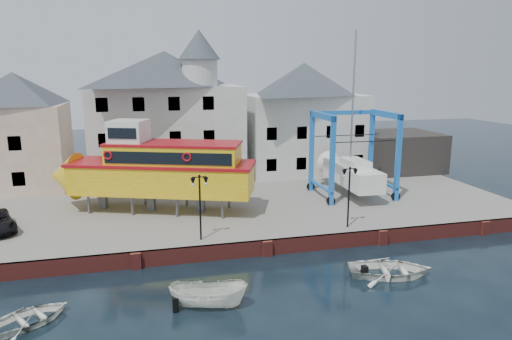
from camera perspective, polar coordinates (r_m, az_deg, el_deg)
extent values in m
plane|color=black|center=(29.26, 1.39, -10.66)|extent=(140.00, 140.00, 0.00)
cube|color=slate|center=(39.21, -2.82, -3.86)|extent=(44.00, 22.00, 1.00)
cube|color=maroon|center=(29.17, 1.34, -9.66)|extent=(44.00, 0.25, 1.00)
cube|color=maroon|center=(28.15, -14.79, -10.93)|extent=(0.60, 0.36, 1.00)
cube|color=maroon|center=(29.02, 1.42, -9.79)|extent=(0.60, 0.36, 1.00)
cube|color=maroon|center=(31.93, 15.56, -8.15)|extent=(0.60, 0.36, 1.00)
cube|color=maroon|center=(36.41, 26.69, -6.49)|extent=(0.60, 0.36, 1.00)
cube|color=tan|center=(45.80, -27.43, 2.56)|extent=(8.00, 7.00, 7.50)
pyramid|color=#3B434B|center=(45.34, -28.08, 8.98)|extent=(8.00, 7.00, 2.80)
cube|color=black|center=(42.75, -27.54, -1.00)|extent=(1.00, 0.08, 1.20)
cube|color=black|center=(42.24, -27.94, 2.96)|extent=(1.00, 0.08, 1.20)
cube|color=beige|center=(44.92, -11.03, 4.53)|extent=(14.00, 8.00, 9.00)
pyramid|color=#3B434B|center=(44.53, -11.36, 12.32)|extent=(14.00, 8.00, 3.20)
cube|color=black|center=(41.61, -18.16, -0.54)|extent=(1.00, 0.08, 1.20)
cube|color=black|center=(41.47, -14.03, -0.33)|extent=(1.00, 0.08, 1.20)
cube|color=black|center=(41.55, -9.89, -0.12)|extent=(1.00, 0.08, 1.20)
cube|color=black|center=(41.85, -5.80, 0.09)|extent=(1.00, 0.08, 1.20)
cube|color=black|center=(41.08, -18.44, 3.55)|extent=(1.00, 0.08, 1.20)
cube|color=black|center=(40.94, -14.25, 3.77)|extent=(1.00, 0.08, 1.20)
cube|color=black|center=(41.02, -10.05, 3.98)|extent=(1.00, 0.08, 1.20)
cube|color=black|center=(41.32, -5.89, 4.16)|extent=(1.00, 0.08, 1.20)
cube|color=black|center=(40.76, -18.72, 7.71)|extent=(1.00, 0.08, 1.20)
cube|color=black|center=(40.62, -14.47, 7.96)|extent=(1.00, 0.08, 1.20)
cube|color=black|center=(40.70, -10.21, 8.16)|extent=(1.00, 0.08, 1.20)
cube|color=black|center=(41.00, -5.98, 8.32)|extent=(1.00, 0.08, 1.20)
cylinder|color=beige|center=(42.39, -7.04, 11.94)|extent=(3.20, 3.20, 2.40)
cone|color=#3B434B|center=(42.45, -7.13, 15.31)|extent=(3.80, 3.80, 2.60)
cube|color=beige|center=(48.21, 5.86, 4.61)|extent=(12.00, 8.00, 8.00)
pyramid|color=#3B434B|center=(47.78, 6.01, 11.28)|extent=(12.00, 8.00, 3.20)
cube|color=black|center=(43.53, 1.95, 0.63)|extent=(1.00, 0.08, 1.20)
cube|color=black|center=(44.43, 5.68, 0.81)|extent=(1.00, 0.08, 1.20)
cube|color=black|center=(45.50, 9.24, 0.99)|extent=(1.00, 0.08, 1.20)
cube|color=black|center=(46.74, 12.63, 1.15)|extent=(1.00, 0.08, 1.20)
cube|color=black|center=(43.03, 1.98, 4.54)|extent=(1.00, 0.08, 1.20)
cube|color=black|center=(43.93, 5.76, 4.65)|extent=(1.00, 0.08, 1.20)
cube|color=black|center=(45.02, 9.37, 4.73)|extent=(1.00, 0.08, 1.20)
cube|color=black|center=(46.27, 12.81, 4.79)|extent=(1.00, 0.08, 1.20)
cube|color=#262421|center=(50.99, 17.23, 2.26)|extent=(8.00, 7.00, 4.00)
cylinder|color=black|center=(28.62, -6.99, -4.88)|extent=(0.12, 0.12, 4.00)
cube|color=black|center=(28.09, -7.10, -0.88)|extent=(0.90, 0.06, 0.06)
sphere|color=black|center=(28.07, -7.10, -0.74)|extent=(0.16, 0.16, 0.16)
cone|color=black|center=(28.11, -7.90, -1.46)|extent=(0.32, 0.32, 0.45)
sphere|color=white|center=(28.15, -7.88, -1.82)|extent=(0.18, 0.18, 0.18)
cone|color=black|center=(28.20, -6.28, -1.37)|extent=(0.32, 0.32, 0.45)
sphere|color=white|center=(28.24, -6.27, -1.73)|extent=(0.18, 0.18, 0.18)
cylinder|color=black|center=(31.33, 11.51, -3.52)|extent=(0.12, 0.12, 4.00)
cube|color=black|center=(30.84, 11.67, 0.14)|extent=(0.90, 0.06, 0.06)
sphere|color=black|center=(30.83, 11.68, 0.27)|extent=(0.16, 0.16, 0.16)
cone|color=black|center=(30.73, 10.98, -0.38)|extent=(0.32, 0.32, 0.45)
sphere|color=white|center=(30.77, 10.96, -0.71)|extent=(0.18, 0.18, 0.18)
cone|color=black|center=(31.07, 12.32, -0.31)|extent=(0.32, 0.32, 0.45)
sphere|color=white|center=(31.11, 12.30, -0.63)|extent=(0.18, 0.18, 0.18)
cylinder|color=#59595E|center=(36.14, -20.18, -4.02)|extent=(0.26, 0.26, 1.44)
cylinder|color=#59595E|center=(38.47, -18.40, -2.92)|extent=(0.26, 0.26, 1.44)
cylinder|color=#59595E|center=(34.77, -15.21, -4.32)|extent=(0.26, 0.26, 1.44)
cylinder|color=#59595E|center=(37.18, -13.68, -3.15)|extent=(0.26, 0.26, 1.44)
cylinder|color=#59595E|center=(33.68, -9.86, -4.60)|extent=(0.26, 0.26, 1.44)
cylinder|color=#59595E|center=(36.17, -8.66, -3.38)|extent=(0.26, 0.26, 1.44)
cylinder|color=#59595E|center=(32.90, -4.21, -4.85)|extent=(0.26, 0.26, 1.44)
cylinder|color=#59595E|center=(35.44, -3.39, -3.58)|extent=(0.26, 0.26, 1.44)
cube|color=#59595E|center=(37.09, -18.59, -3.49)|extent=(0.71, 0.65, 1.44)
cube|color=#59595E|center=(35.64, -12.97, -3.79)|extent=(0.71, 0.65, 1.44)
cube|color=#59595E|center=(34.56, -6.93, -4.07)|extent=(0.71, 0.65, 1.44)
cube|color=#E1A107|center=(34.89, -11.62, -1.05)|extent=(13.89, 8.13, 2.12)
cone|color=#E1A107|center=(38.04, -22.84, -0.67)|extent=(3.26, 4.16, 3.66)
cube|color=#A00E15|center=(34.65, -11.70, 0.81)|extent=(14.22, 8.38, 0.21)
cube|color=#E1A107|center=(34.23, -10.22, 1.88)|extent=(10.16, 6.43, 1.54)
cube|color=black|center=(32.66, -11.06, 1.43)|extent=(8.67, 3.29, 0.87)
cube|color=black|center=(35.79, -9.46, 2.44)|extent=(8.67, 3.29, 0.87)
cube|color=#A00E15|center=(34.09, -10.28, 3.29)|extent=(10.37, 6.59, 0.17)
cube|color=white|center=(35.10, -15.61, 4.59)|extent=(3.22, 3.22, 1.75)
cube|color=black|center=(33.92, -16.43, 4.42)|extent=(1.99, 0.79, 0.77)
torus|color=#A00E15|center=(34.15, -18.04, 1.77)|extent=(0.68, 0.36, 0.67)
torus|color=#A00E15|center=(32.18, -8.65, 1.62)|extent=(0.68, 0.36, 0.67)
cube|color=#1B6BB7|center=(35.85, 9.51, 1.04)|extent=(0.35, 0.35, 7.01)
cylinder|color=black|center=(36.59, 9.33, -3.82)|extent=(0.70, 0.26, 0.70)
cube|color=#1B6BB7|center=(40.11, 6.96, 2.31)|extent=(0.35, 0.35, 7.01)
cylinder|color=black|center=(40.77, 6.84, -2.06)|extent=(0.70, 0.26, 0.70)
cube|color=#1B6BB7|center=(38.37, 17.34, 1.38)|extent=(0.35, 0.35, 7.01)
cylinder|color=black|center=(39.06, 17.04, -3.17)|extent=(0.70, 0.26, 0.70)
cube|color=#1B6BB7|center=(42.38, 14.18, 2.56)|extent=(0.35, 0.35, 7.01)
cylinder|color=black|center=(43.01, 13.96, -1.59)|extent=(0.70, 0.26, 0.70)
cube|color=#1B6BB7|center=(37.51, 8.32, 6.72)|extent=(0.40, 5.01, 0.49)
cube|color=#1B6BB7|center=(38.50, 8.05, -1.96)|extent=(0.30, 5.01, 0.21)
cube|color=#1B6BB7|center=(39.92, 15.96, 6.71)|extent=(0.40, 5.01, 0.49)
cube|color=#1B6BB7|center=(40.86, 15.48, -1.46)|extent=(0.30, 5.01, 0.21)
cube|color=#1B6BB7|center=(40.74, 10.85, 7.06)|extent=(6.02, 0.41, 0.35)
cube|color=white|center=(39.42, 11.92, -0.57)|extent=(2.38, 7.54, 1.60)
cone|color=white|center=(43.40, 9.45, 0.70)|extent=(2.32, 1.63, 2.30)
cube|color=#59595E|center=(39.68, 11.85, -2.19)|extent=(0.26, 1.81, 0.70)
cube|color=white|center=(38.75, 12.31, 0.86)|extent=(1.63, 3.02, 0.60)
cylinder|color=#99999E|center=(38.98, 12.03, 8.67)|extent=(0.16, 0.16, 11.02)
cube|color=black|center=(37.25, 13.30, 3.49)|extent=(5.41, 0.18, 0.05)
cube|color=black|center=(40.48, 11.04, 4.27)|extent=(5.41, 0.18, 0.05)
imported|color=white|center=(23.59, -5.94, -16.71)|extent=(4.16, 2.52, 1.51)
imported|color=white|center=(27.74, 16.38, -12.52)|extent=(5.38, 4.41, 0.97)
imported|color=white|center=(24.53, -26.61, -16.84)|extent=(4.62, 4.29, 0.78)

